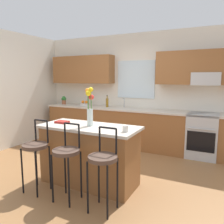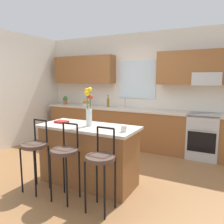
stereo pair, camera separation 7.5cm
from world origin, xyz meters
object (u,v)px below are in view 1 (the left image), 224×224
Objects in this scene: bar_stool_far at (103,162)px; kitchen_island at (89,155)px; bar_stool_middle at (67,155)px; potted_plant_small at (64,100)px; fruit_bowl_oranges at (85,104)px; cookbook at (62,122)px; mug_ceramic at (125,129)px; flower_vase at (90,106)px; oven_range at (202,135)px; bottle_olive_oil at (107,102)px; bar_stool_near at (36,149)px.

kitchen_island is at bearing 134.77° from bar_stool_far.
potted_plant_small is at bearing 128.98° from bar_stool_middle.
fruit_bowl_oranges is (-1.46, 2.64, 0.33)m from bar_stool_middle.
potted_plant_small is at bearing 135.70° from kitchen_island.
cookbook is at bearing -179.01° from kitchen_island.
kitchen_island is 0.83m from mug_ceramic.
bar_stool_middle is 4.72× the size of potted_plant_small.
flower_vase is at bearing 42.17° from kitchen_island.
flower_vase is 2.65× the size of potted_plant_small.
mug_ceramic is 0.37× the size of fruit_bowl_oranges.
flower_vase is 2.93× the size of cookbook.
mug_ceramic is 3.54m from potted_plant_small.
kitchen_island is 1.48× the size of bar_stool_middle.
oven_range is at bearing 54.79° from flower_vase.
fruit_bowl_oranges is at bearing 180.00° from bottle_olive_oil.
bar_stool_far reaches higher than mug_ceramic.
kitchen_island is at bearing -137.83° from flower_vase.
kitchen_island is 1.48× the size of bar_stool_far.
cookbook is (-1.15, 0.10, -0.03)m from mug_ceramic.
fruit_bowl_oranges reaches higher than bar_stool_middle.
kitchen_island is 0.80m from bar_stool_far.
mug_ceramic is (0.10, 0.45, 0.33)m from bar_stool_far.
bar_stool_middle and bar_stool_far have the same top height.
bottle_olive_oil is (0.67, 0.00, 0.07)m from fruit_bowl_oranges.
cookbook is at bearing -65.52° from fruit_bowl_oranges.
mug_ceramic is 0.30× the size of bottle_olive_oil.
oven_range is 0.88× the size of bar_stool_far.
flower_vase is 2.99m from potted_plant_small.
potted_plant_small is (-2.15, 2.07, -0.18)m from flower_vase.
bar_stool_near is 1.78× the size of flower_vase.
fruit_bowl_oranges is 0.81× the size of bottle_olive_oil.
bar_stool_near is 0.55m from bar_stool_middle.
bar_stool_far is (0.55, -0.55, 0.17)m from kitchen_island.
bar_stool_near reaches higher than cookbook.
potted_plant_small is (-2.13, 2.08, 0.58)m from kitchen_island.
potted_plant_small is at bearing 136.06° from flower_vase.
flower_vase is at bearing -125.21° from oven_range.
bar_stool_near reaches higher than mug_ceramic.
kitchen_island is 0.80m from bar_stool_near.
bar_stool_near is at bearing -71.03° from fruit_bowl_oranges.
cookbook is 2.11m from bottle_olive_oil.
bar_stool_far is (0.55, 0.00, 0.00)m from bar_stool_middle.
bar_stool_near is 3.10m from potted_plant_small.
mug_ceramic is at bearing 20.44° from bar_stool_near.
flower_vase is at bearing 45.15° from bar_stool_near.
bar_stool_middle is at bearing -119.15° from oven_range.
mug_ceramic is at bearing -110.45° from oven_range.
bar_stool_middle reaches higher than mug_ceramic.
oven_range is 10.22× the size of mug_ceramic.
bar_stool_near is 0.99m from flower_vase.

